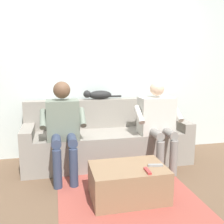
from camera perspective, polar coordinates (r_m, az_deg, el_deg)
ground_plane at (r=3.10m, az=1.75°, el=-15.63°), size 8.00×8.00×0.00m
back_wall at (r=3.90m, az=-2.38°, el=9.03°), size 5.46×0.06×2.53m
couch at (r=3.65m, az=-1.08°, el=-6.40°), size 2.29×0.75×0.87m
coffee_table at (r=2.73m, az=3.63°, el=-15.47°), size 0.77×0.53×0.34m
person_left_seated at (r=3.43m, az=10.24°, el=-1.51°), size 0.61×0.57×1.15m
person_right_seated at (r=3.15m, az=-10.92°, el=-2.51°), size 0.54×0.61×1.17m
cat_on_backrest at (r=3.74m, az=-3.13°, el=3.89°), size 0.57×0.15×0.14m
remote_gray at (r=2.69m, az=9.72°, el=-11.70°), size 0.15×0.06×0.02m
remote_red at (r=2.55m, az=7.98°, el=-12.95°), size 0.04×0.15×0.02m
floor_rug at (r=2.90m, az=2.92°, el=-17.48°), size 1.43×1.71×0.01m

